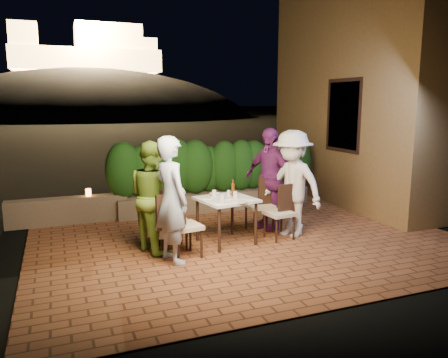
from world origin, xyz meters
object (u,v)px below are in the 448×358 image
chair_left_front (184,225)px  diner_purple (269,179)px  dining_table (226,221)px  diner_white (292,184)px  chair_left_back (172,219)px  diner_blue (171,200)px  chair_right_front (279,212)px  diner_green (153,196)px  beer_bottle (233,188)px  bowl (215,194)px  chair_right_back (260,205)px  parapet_lamp (88,192)px

chair_left_front → diner_purple: diner_purple is taller
dining_table → diner_white: size_ratio=0.46×
chair_left_back → diner_blue: (-0.15, -0.55, 0.43)m
chair_right_front → chair_left_front: bearing=1.9°
dining_table → diner_green: size_ratio=0.49×
diner_purple → beer_bottle: bearing=-87.6°
diner_white → diner_purple: diner_purple is taller
dining_table → bowl: 0.48m
chair_left_front → chair_left_back: 0.44m
chair_left_back → chair_right_front: size_ratio=1.04×
chair_right_back → diner_blue: size_ratio=0.53×
dining_table → parapet_lamp: bearing=132.5°
dining_table → chair_left_front: size_ratio=0.85×
beer_bottle → chair_right_back: 0.83m
chair_right_back → diner_blue: 2.11m
dining_table → diner_purple: bearing=26.2°
chair_left_front → chair_right_front: size_ratio=1.07×
chair_right_front → diner_white: bearing=-173.7°
dining_table → chair_right_front: size_ratio=0.91×
beer_bottle → chair_left_front: beer_bottle is taller
beer_bottle → chair_left_front: size_ratio=0.28×
diner_blue → dining_table: bearing=-80.3°
chair_right_front → parapet_lamp: (-2.91, 2.29, 0.11)m
chair_left_back → chair_right_front: bearing=-2.4°
beer_bottle → diner_white: size_ratio=0.15×
parapet_lamp → diner_white: bearing=-35.0°
diner_purple → bowl: bearing=-100.0°
bowl → diner_green: diner_green is taller
parapet_lamp → diner_green: bearing=-68.7°
chair_left_front → chair_right_front: bearing=-0.3°
chair_right_front → diner_white: 0.53m
chair_right_back → diner_white: 0.74m
chair_left_back → diner_blue: 0.72m
chair_left_back → bowl: bearing=17.3°
beer_bottle → chair_left_back: (-1.05, -0.06, -0.41)m
dining_table → diner_blue: bearing=-154.2°
chair_left_front → diner_green: diner_green is taller
beer_bottle → chair_right_back: (0.65, 0.32, -0.41)m
beer_bottle → diner_white: (1.02, -0.15, 0.02)m
chair_right_front → chair_right_back: chair_right_back is taller
diner_white → diner_purple: 0.57m
bowl → parapet_lamp: bowl is taller
chair_left_front → chair_right_back: 1.81m
chair_right_front → diner_green: 2.14m
chair_right_front → diner_purple: diner_purple is taller
beer_bottle → diner_blue: size_ratio=0.15×
dining_table → chair_left_back: size_ratio=0.87×
bowl → diner_white: diner_white is taller
beer_bottle → parapet_lamp: beer_bottle is taller
chair_left_front → chair_right_back: (1.63, 0.81, -0.01)m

